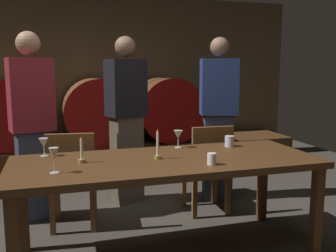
{
  "coord_description": "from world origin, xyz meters",
  "views": [
    {
      "loc": [
        -0.52,
        -2.48,
        1.42
      ],
      "look_at": [
        0.38,
        0.5,
        0.94
      ],
      "focal_mm": 40.54,
      "sensor_mm": 36.0,
      "label": 1
    }
  ],
  "objects": [
    {
      "name": "candle_right",
      "position": [
        0.2,
        0.16,
        0.82
      ],
      "size": [
        0.05,
        0.05,
        0.23
      ],
      "color": "olive",
      "rests_on": "dining_table"
    },
    {
      "name": "chair_right",
      "position": [
        0.89,
        0.83,
        0.49
      ],
      "size": [
        0.41,
        0.41,
        0.88
      ],
      "rotation": [
        0.0,
        0.0,
        3.11
      ],
      "color": "brown",
      "rests_on": "ground"
    },
    {
      "name": "wine_barrel_right",
      "position": [
        0.98,
        2.61,
        0.85
      ],
      "size": [
        0.87,
        0.81,
        0.87
      ],
      "color": "#513319",
      "rests_on": "barrel_shelf"
    },
    {
      "name": "dining_table",
      "position": [
        0.26,
        0.14,
        0.68
      ],
      "size": [
        2.25,
        0.88,
        0.76
      ],
      "color": "#4C2D16",
      "rests_on": "ground"
    },
    {
      "name": "wine_barrel_center",
      "position": [
        0.02,
        2.61,
        0.85
      ],
      "size": [
        0.87,
        0.81,
        0.87
      ],
      "color": "brown",
      "rests_on": "barrel_shelf"
    },
    {
      "name": "back_wall",
      "position": [
        0.0,
        3.16,
        1.22
      ],
      "size": [
        6.16,
        0.24,
        2.43
      ],
      "primitive_type": "cube",
      "color": "brown",
      "rests_on": "ground"
    },
    {
      "name": "guest_left",
      "position": [
        -0.72,
        1.17,
        0.9
      ],
      "size": [
        0.43,
        0.33,
        1.74
      ],
      "rotation": [
        0.0,
        0.0,
        3.41
      ],
      "color": "#33384C",
      "rests_on": "ground"
    },
    {
      "name": "cup_right",
      "position": [
        0.9,
        0.41,
        0.8
      ],
      "size": [
        0.08,
        0.08,
        0.09
      ],
      "primitive_type": "cylinder",
      "color": "silver",
      "rests_on": "dining_table"
    },
    {
      "name": "guest_center",
      "position": [
        0.19,
        1.38,
        0.89
      ],
      "size": [
        0.44,
        0.35,
        1.74
      ],
      "rotation": [
        0.0,
        0.0,
        3.48
      ],
      "color": "brown",
      "rests_on": "ground"
    },
    {
      "name": "wine_glass_left",
      "position": [
        -0.61,
        0.49,
        0.85
      ],
      "size": [
        0.07,
        0.07,
        0.14
      ],
      "color": "white",
      "rests_on": "dining_table"
    },
    {
      "name": "cup_left",
      "position": [
        0.51,
        -0.11,
        0.8
      ],
      "size": [
        0.06,
        0.06,
        0.08
      ],
      "primitive_type": "cylinder",
      "color": "white",
      "rests_on": "dining_table"
    },
    {
      "name": "wine_barrel_left",
      "position": [
        -1.01,
        2.61,
        0.85
      ],
      "size": [
        0.87,
        0.81,
        0.87
      ],
      "color": "brown",
      "rests_on": "barrel_shelf"
    },
    {
      "name": "barrel_shelf",
      "position": [
        0.0,
        2.61,
        0.21
      ],
      "size": [
        5.54,
        0.9,
        0.42
      ],
      "primitive_type": "cube",
      "color": "#4C2D16",
      "rests_on": "ground"
    },
    {
      "name": "wine_glass_right",
      "position": [
        0.46,
        0.49,
        0.86
      ],
      "size": [
        0.08,
        0.08,
        0.15
      ],
      "color": "silver",
      "rests_on": "dining_table"
    },
    {
      "name": "chair_left",
      "position": [
        -0.39,
        0.83,
        0.49
      ],
      "size": [
        0.45,
        0.45,
        0.88
      ],
      "rotation": [
        0.0,
        0.0,
        3.0
      ],
      "color": "brown",
      "rests_on": "ground"
    },
    {
      "name": "candle_left",
      "position": [
        -0.35,
        0.21,
        0.81
      ],
      "size": [
        0.05,
        0.05,
        0.19
      ],
      "color": "olive",
      "rests_on": "dining_table"
    },
    {
      "name": "wine_glass_center",
      "position": [
        -0.54,
        -0.02,
        0.87
      ],
      "size": [
        0.06,
        0.06,
        0.17
      ],
      "color": "silver",
      "rests_on": "dining_table"
    },
    {
      "name": "guest_right",
      "position": [
        1.14,
        1.18,
        0.89
      ],
      "size": [
        0.43,
        0.33,
        1.73
      ],
      "rotation": [
        0.0,
        0.0,
        2.89
      ],
      "color": "#33384C",
      "rests_on": "ground"
    }
  ]
}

